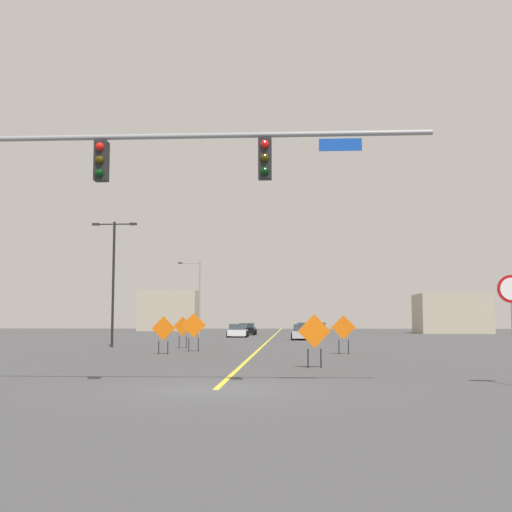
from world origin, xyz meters
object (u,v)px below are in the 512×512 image
Objects in this scene: traffic_signal_assembly at (102,184)px; street_lamp_near_left at (113,273)px; construction_sign_left_shoulder at (183,328)px; construction_sign_right_lane at (164,330)px; stop_sign at (512,308)px; construction_sign_median_near at (194,327)px; construction_sign_left_lane at (314,334)px; car_silver_passing at (304,332)px; car_black_mid at (247,329)px; car_orange_near at (318,328)px; car_white_far at (238,331)px; construction_sign_right_shoulder at (343,329)px; car_yellow_distant at (306,331)px; street_lamp_far_left at (198,294)px.

street_lamp_near_left reaches higher than traffic_signal_assembly.
construction_sign_right_lane is at bearing -88.54° from construction_sign_left_shoulder.
construction_sign_median_near is (-11.33, 17.77, -0.74)m from stop_sign.
construction_sign_left_lane is (12.21, -16.98, -3.48)m from street_lamp_near_left.
construction_sign_left_shoulder reaches higher than car_silver_passing.
construction_sign_left_shoulder is 0.47× the size of car_silver_passing.
car_orange_near is at bearing 46.55° from car_black_mid.
stop_sign is at bearing -50.26° from construction_sign_right_lane.
car_white_far is at bearing 89.89° from construction_sign_median_near.
construction_sign_right_lane is at bearing 129.33° from construction_sign_left_lane.
car_orange_near is at bearing 70.60° from street_lamp_near_left.
stop_sign is at bearing -77.94° from construction_sign_right_shoulder.
car_white_far is (1.36, 24.85, -0.61)m from construction_sign_left_shoulder.
stop_sign is at bearing -83.70° from car_yellow_distant.
construction_sign_right_shoulder is at bearing 65.99° from traffic_signal_assembly.
construction_sign_median_near is 8.33m from construction_sign_right_shoulder.
construction_sign_left_lane is at bearing -50.67° from construction_sign_right_lane.
car_white_far is (-11.28, 46.78, -1.47)m from stop_sign.
car_silver_passing reaches higher than car_black_mid.
construction_sign_left_shoulder is at bearing -13.03° from street_lamp_near_left.
car_white_far is at bearing 98.59° from construction_sign_left_lane.
construction_sign_right_shoulder reaches higher than construction_sign_left_shoulder.
construction_sign_left_shoulder reaches higher than car_black_mid.
construction_sign_median_near reaches higher than car_yellow_distant.
car_orange_near is at bearing 82.88° from traffic_signal_assembly.
car_yellow_distant is (-1.35, 26.77, -0.59)m from construction_sign_right_shoulder.
street_lamp_far_left is 4.14× the size of construction_sign_left_lane.
street_lamp_far_left reaches higher than car_orange_near.
car_black_mid is (6.32, 33.00, -4.09)m from street_lamp_near_left.
street_lamp_near_left is 16.28m from construction_sign_right_shoulder.
car_orange_near is 1.04× the size of car_silver_passing.
construction_sign_right_lane is 24.79m from car_silver_passing.
construction_sign_left_shoulder is (-0.18, 6.94, 0.02)m from construction_sign_right_lane.
street_lamp_near_left is 3.80× the size of construction_sign_median_near.
construction_sign_median_near is at bearing -100.51° from car_orange_near.
construction_sign_right_lane is 0.99× the size of construction_sign_left_lane.
construction_sign_right_shoulder is at bearing 3.23° from construction_sign_right_lane.
construction_sign_left_lane is at bearing -100.83° from construction_sign_right_shoulder.
construction_sign_right_lane is at bearing -107.78° from car_silver_passing.
construction_sign_right_shoulder is 0.48× the size of car_silver_passing.
construction_sign_left_lane is 0.48× the size of car_white_far.
car_yellow_distant is (11.51, -10.42, -3.85)m from street_lamp_far_left.
construction_sign_right_shoulder is at bearing -28.18° from street_lamp_near_left.
construction_sign_left_lane is 9.64m from construction_sign_right_shoulder.
traffic_signal_assembly is 25.35m from street_lamp_near_left.
street_lamp_far_left reaches higher than car_black_mid.
traffic_signal_assembly reaches higher than construction_sign_right_shoulder.
stop_sign reaches higher than car_yellow_distant.
street_lamp_far_left is 4.09× the size of construction_sign_right_shoulder.
construction_sign_left_lane is 36.24m from car_yellow_distant.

